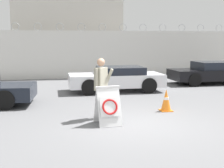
{
  "coord_description": "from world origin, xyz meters",
  "views": [
    {
      "loc": [
        -2.16,
        -8.28,
        2.33
      ],
      "look_at": [
        -0.26,
        2.51,
        0.8
      ],
      "focal_mm": 50.0,
      "sensor_mm": 36.0,
      "label": 1
    }
  ],
  "objects_px": {
    "traffic_cone_far": "(166,100)",
    "parked_car_far_side": "(212,72)",
    "security_guard": "(101,85)",
    "barricade_sign": "(108,106)",
    "parked_car_rear_sedan": "(117,78)"
  },
  "relations": [
    {
      "from": "traffic_cone_far",
      "to": "parked_car_far_side",
      "type": "distance_m",
      "value": 7.63
    },
    {
      "from": "barricade_sign",
      "to": "traffic_cone_far",
      "type": "relative_size",
      "value": 1.48
    },
    {
      "from": "security_guard",
      "to": "parked_car_far_side",
      "type": "relative_size",
      "value": 0.41
    },
    {
      "from": "parked_car_far_side",
      "to": "barricade_sign",
      "type": "bearing_deg",
      "value": 45.52
    },
    {
      "from": "barricade_sign",
      "to": "traffic_cone_far",
      "type": "bearing_deg",
      "value": 24.7
    },
    {
      "from": "security_guard",
      "to": "traffic_cone_far",
      "type": "distance_m",
      "value": 2.44
    },
    {
      "from": "security_guard",
      "to": "parked_car_rear_sedan",
      "type": "xyz_separation_m",
      "value": [
        1.42,
        4.94,
        -0.42
      ]
    },
    {
      "from": "traffic_cone_far",
      "to": "parked_car_rear_sedan",
      "type": "distance_m",
      "value": 4.42
    },
    {
      "from": "traffic_cone_far",
      "to": "parked_car_rear_sedan",
      "type": "relative_size",
      "value": 0.17
    },
    {
      "from": "barricade_sign",
      "to": "traffic_cone_far",
      "type": "xyz_separation_m",
      "value": [
        2.18,
        1.34,
        -0.18
      ]
    },
    {
      "from": "security_guard",
      "to": "parked_car_far_side",
      "type": "xyz_separation_m",
      "value": [
        7.03,
        6.57,
        -0.41
      ]
    },
    {
      "from": "barricade_sign",
      "to": "traffic_cone_far",
      "type": "height_order",
      "value": "barricade_sign"
    },
    {
      "from": "traffic_cone_far",
      "to": "parked_car_far_side",
      "type": "relative_size",
      "value": 0.16
    },
    {
      "from": "barricade_sign",
      "to": "parked_car_rear_sedan",
      "type": "distance_m",
      "value": 5.81
    },
    {
      "from": "barricade_sign",
      "to": "parked_car_rear_sedan",
      "type": "xyz_separation_m",
      "value": [
        1.32,
        5.66,
        0.06
      ]
    }
  ]
}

